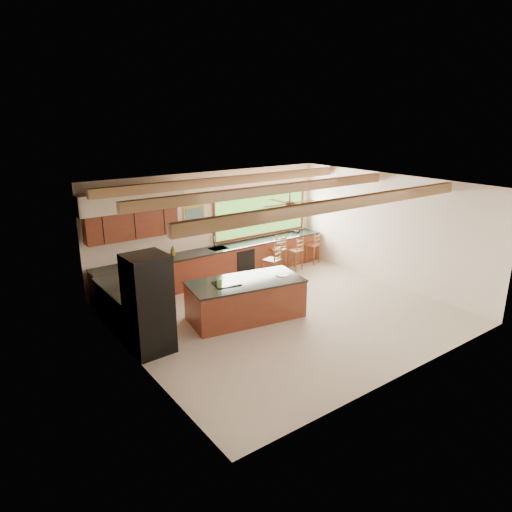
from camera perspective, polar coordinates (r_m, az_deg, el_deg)
ground at (r=10.77m, az=3.61°, el=-7.28°), size 7.20×7.20×0.00m
room_shell at (r=10.44m, az=0.83°, el=4.81°), size 7.27×6.54×3.02m
counter_run at (r=12.10m, az=-7.00°, el=-2.17°), size 7.12×3.10×1.22m
island at (r=10.42m, az=-1.31°, el=-5.42°), size 2.75×1.64×0.92m
refrigerator at (r=9.02m, az=-13.30°, el=-5.90°), size 0.80×0.78×1.99m
bar_stool_a at (r=12.41m, az=2.21°, el=-0.61°), size 0.50×0.50×1.11m
bar_stool_b at (r=13.29m, az=2.91°, el=0.78°), size 0.47×0.47×1.17m
bar_stool_c at (r=14.21m, az=7.25°, el=1.29°), size 0.44×0.44×0.99m
bar_stool_d at (r=13.56m, az=5.14°, el=0.62°), size 0.41×0.41×1.00m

